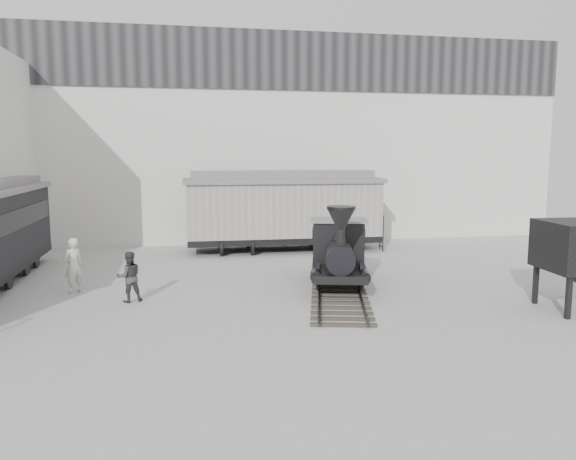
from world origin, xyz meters
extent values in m
plane|color=#9E9E9B|center=(0.00, 0.00, 0.00)|extent=(90.00, 90.00, 0.00)
cube|color=silver|center=(0.00, 15.00, 5.50)|extent=(34.00, 2.40, 11.00)
cube|color=#232326|center=(0.00, 13.75, 9.50)|extent=(34.00, 0.12, 3.00)
cube|color=black|center=(1.24, 2.82, 0.07)|extent=(3.87, 8.72, 0.15)
cube|color=#2D2D30|center=(0.60, 2.99, 0.12)|extent=(2.14, 8.29, 0.06)
cube|color=#2D2D30|center=(1.89, 2.66, 0.12)|extent=(2.14, 8.29, 0.06)
cylinder|color=black|center=(0.43, 2.55, 0.66)|extent=(0.36, 1.02, 1.02)
cylinder|color=black|center=(1.83, 2.20, 0.66)|extent=(0.36, 1.02, 1.02)
cylinder|color=black|center=(0.72, 3.72, 0.66)|extent=(0.36, 1.02, 1.02)
cylinder|color=black|center=(2.13, 3.37, 0.66)|extent=(0.36, 1.02, 1.02)
cube|color=black|center=(1.28, 2.96, 0.77)|extent=(2.61, 3.69, 0.26)
cylinder|color=black|center=(1.12, 2.33, 1.36)|extent=(1.42, 2.29, 0.93)
cylinder|color=black|center=(0.92, 1.52, 2.09)|extent=(0.29, 0.29, 0.56)
cone|color=black|center=(0.92, 1.52, 2.69)|extent=(1.08, 1.08, 0.65)
sphere|color=black|center=(1.21, 2.69, 1.81)|extent=(0.48, 0.48, 0.48)
cube|color=black|center=(1.48, 3.77, 1.62)|extent=(2.06, 1.65, 1.44)
cube|color=slate|center=(1.48, 3.77, 2.37)|extent=(2.28, 1.88, 0.07)
cube|color=black|center=(1.89, 5.39, 1.10)|extent=(2.07, 2.20, 0.83)
cylinder|color=black|center=(-1.55, 11.30, 0.41)|extent=(2.07, 0.87, 0.82)
cylinder|color=black|center=(3.19, 11.21, 0.41)|extent=(2.07, 0.87, 0.82)
cube|color=black|center=(0.82, 11.26, 0.62)|extent=(9.31, 2.76, 0.31)
cube|color=gray|center=(0.82, 11.26, 2.06)|extent=(9.32, 2.86, 2.57)
cube|color=slate|center=(0.82, 11.26, 3.45)|extent=(9.63, 3.18, 0.21)
cube|color=slate|center=(0.82, 11.26, 3.74)|extent=(8.88, 1.42, 0.37)
cylinder|color=black|center=(-11.15, 8.36, 0.40)|extent=(2.10, 0.81, 0.80)
cube|color=black|center=(-9.81, 4.93, 2.42)|extent=(0.08, 10.66, 0.71)
imported|color=silver|center=(-7.75, 4.36, 0.95)|extent=(0.82, 0.80, 1.90)
imported|color=#373639|center=(-5.77, 2.75, 0.82)|extent=(0.93, 0.81, 1.64)
cube|color=black|center=(6.86, -1.59, 0.63)|extent=(0.15, 0.15, 1.25)
cube|color=black|center=(6.97, 0.11, 0.63)|extent=(0.15, 0.15, 1.25)
camera|label=1|loc=(-4.05, -15.54, 4.77)|focal=35.00mm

